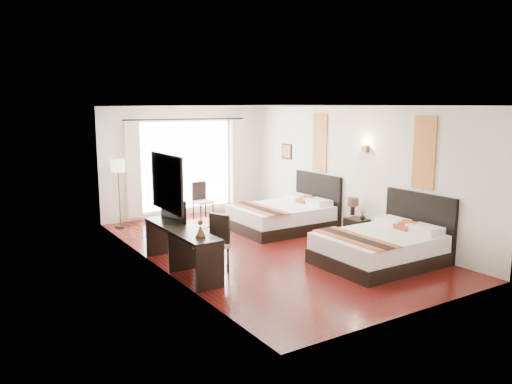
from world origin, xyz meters
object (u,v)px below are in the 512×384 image
nightstand (357,229)px  desk_chair (213,255)px  console_desk (181,249)px  vase (363,214)px  floor_lamp (118,170)px  table_lamp (353,203)px  bed_far (284,216)px  fruit_bowl (166,196)px  window_chair (203,207)px  bed_near (382,246)px  television (170,211)px  side_table (166,210)px

nightstand → desk_chair: desk_chair is taller
console_desk → vase: bearing=-2.9°
nightstand → floor_lamp: (-3.95, 3.72, 1.13)m
table_lamp → bed_far: bearing=120.0°
nightstand → fruit_bowl: 4.66m
console_desk → window_chair: (2.13, 3.52, -0.10)m
bed_near → console_desk: bed_near is taller
bed_near → vase: (0.80, 1.33, 0.25)m
vase → television: 4.09m
bed_near → bed_far: size_ratio=0.98×
desk_chair → floor_lamp: 4.18m
console_desk → window_chair: window_chair is taller
table_lamp → vase: bearing=-87.8°
television → desk_chair: bearing=-169.3°
bed_far → television: size_ratio=3.01×
vase → console_desk: console_desk is taller
table_lamp → vase: size_ratio=2.92×
console_desk → window_chair: 4.12m
table_lamp → desk_chair: desk_chair is taller
bed_near → desk_chair: size_ratio=2.16×
bed_near → window_chair: (-1.10, 5.05, -0.03)m
desk_chair → floor_lamp: floor_lamp is taller
bed_near → vase: bed_near is taller
bed_far → vase: bearing=-64.1°
console_desk → desk_chair: desk_chair is taller
vase → desk_chair: desk_chair is taller
television → vase: bearing=-113.6°
bed_near → television: 3.87m
bed_near → floor_lamp: bearing=121.3°
table_lamp → floor_lamp: floor_lamp is taller
nightstand → television: size_ratio=0.64×
bed_far → vase: size_ratio=16.94×
bed_near → desk_chair: 3.05m
vase → desk_chair: 3.63m
nightstand → vase: size_ratio=3.61×
nightstand → floor_lamp: size_ratio=0.29×
bed_near → bed_far: bed_far is taller
vase → side_table: vase is taller
window_chair → bed_near: bearing=6.7°
console_desk → window_chair: bearing=58.8°
bed_near → fruit_bowl: 5.57m
bed_near → console_desk: (-3.23, 1.53, 0.07)m
bed_near → fruit_bowl: bearing=111.2°
bed_far → television: bed_far is taller
floor_lamp → side_table: bearing=-2.6°
table_lamp → vase: 0.35m
television → desk_chair: 1.17m
fruit_bowl → desk_chair: bearing=-101.4°
floor_lamp → fruit_bowl: bearing=-0.9°
table_lamp → console_desk: (-4.02, -0.09, -0.38)m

